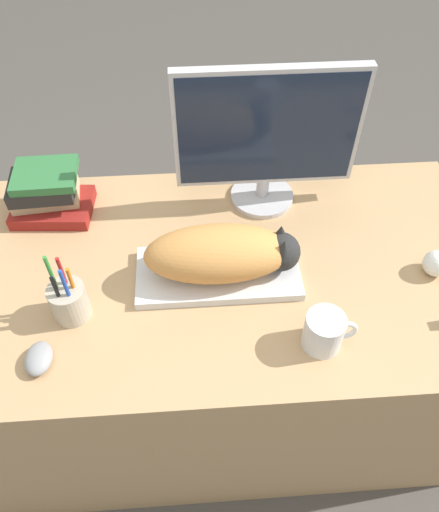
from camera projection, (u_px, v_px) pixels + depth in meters
The scene contains 10 objects.
ground_plane at pixel (229, 501), 1.59m from camera, with size 12.00×12.00×0.00m, color #4C4742.
desk at pixel (221, 337), 1.58m from camera, with size 1.45×0.78×0.70m.
keyboard at pixel (218, 273), 1.28m from camera, with size 0.42×0.19×0.02m.
cat at pixel (226, 253), 1.23m from camera, with size 0.39×0.16×0.13m.
monitor at pixel (267, 135), 1.32m from camera, with size 0.50×0.19×0.42m.
computer_mouse at pixel (39, 358), 1.11m from camera, with size 0.06×0.09×0.04m.
coffee_mug at pixel (325, 332), 1.13m from camera, with size 0.12×0.09×0.10m.
pen_cup at pixel (69, 301), 1.18m from camera, with size 0.09×0.09×0.20m.
baseball at pixel (436, 263), 1.28m from camera, with size 0.07×0.07×0.07m.
book_stack at pixel (47, 193), 1.40m from camera, with size 0.23×0.17×0.14m.
Camera 1 is at (-0.06, -0.45, 1.71)m, focal length 35.00 mm.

